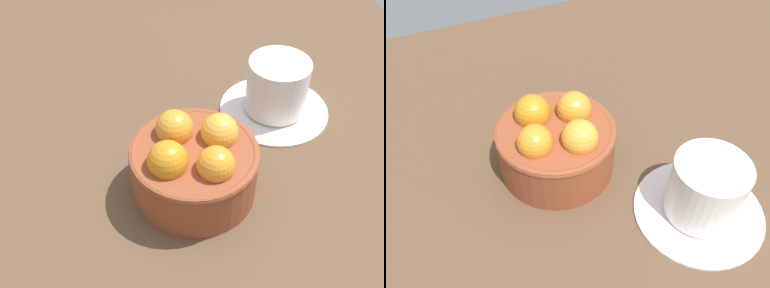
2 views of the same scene
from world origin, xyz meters
The scene contains 3 objects.
ground_plane centered at (0.00, 0.00, -2.04)cm, with size 116.68×80.49×4.08cm, color brown.
terracotta_bowl centered at (0.01, 0.03, 4.06)cm, with size 14.05×14.05×9.01cm.
coffee_cup centered at (11.66, -13.07, 3.33)cm, with size 14.44×14.44×7.74cm.
Camera 2 is at (-11.34, -30.61, 37.03)cm, focal length 36.81 mm.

